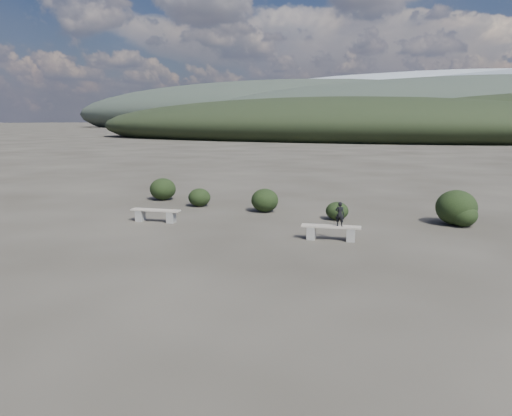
% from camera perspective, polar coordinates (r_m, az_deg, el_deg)
% --- Properties ---
extents(ground, '(1200.00, 1200.00, 0.00)m').
position_cam_1_polar(ground, '(14.07, -6.79, -6.62)').
color(ground, '#2E2A24').
rests_on(ground, ground).
extents(bench_left, '(2.06, 0.77, 0.50)m').
position_cam_1_polar(bench_left, '(20.26, -11.40, -0.72)').
color(bench_left, slate).
rests_on(bench_left, ground).
extents(bench_right, '(2.04, 0.83, 0.50)m').
position_cam_1_polar(bench_right, '(17.05, 8.56, -2.66)').
color(bench_right, slate).
rests_on(bench_right, ground).
extents(seated_person, '(0.31, 0.20, 0.83)m').
position_cam_1_polar(seated_person, '(16.91, 9.56, -0.67)').
color(seated_person, black).
rests_on(seated_person, bench_right).
extents(shrub_a, '(1.04, 1.04, 0.85)m').
position_cam_1_polar(shrub_a, '(23.59, -6.49, 1.21)').
color(shrub_a, black).
rests_on(shrub_a, ground).
extents(shrub_b, '(1.20, 1.20, 1.03)m').
position_cam_1_polar(shrub_b, '(22.02, 1.01, 0.89)').
color(shrub_b, black).
rests_on(shrub_b, ground).
extents(shrub_c, '(0.92, 0.92, 0.74)m').
position_cam_1_polar(shrub_c, '(20.55, 9.25, -0.32)').
color(shrub_c, black).
rests_on(shrub_c, ground).
extents(shrub_d, '(1.55, 1.55, 1.36)m').
position_cam_1_polar(shrub_d, '(20.76, 21.92, 0.06)').
color(shrub_d, black).
rests_on(shrub_d, ground).
extents(shrub_e, '(1.07, 1.07, 0.89)m').
position_cam_1_polar(shrub_e, '(20.55, 22.57, -0.74)').
color(shrub_e, black).
rests_on(shrub_e, ground).
extents(shrub_f, '(1.31, 1.31, 1.11)m').
position_cam_1_polar(shrub_f, '(25.77, -10.60, 2.14)').
color(shrub_f, black).
rests_on(shrub_f, ground).
extents(mountain_ridges, '(500.00, 400.00, 56.00)m').
position_cam_1_polar(mountain_ridges, '(350.90, 22.76, 10.39)').
color(mountain_ridges, black).
rests_on(mountain_ridges, ground).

